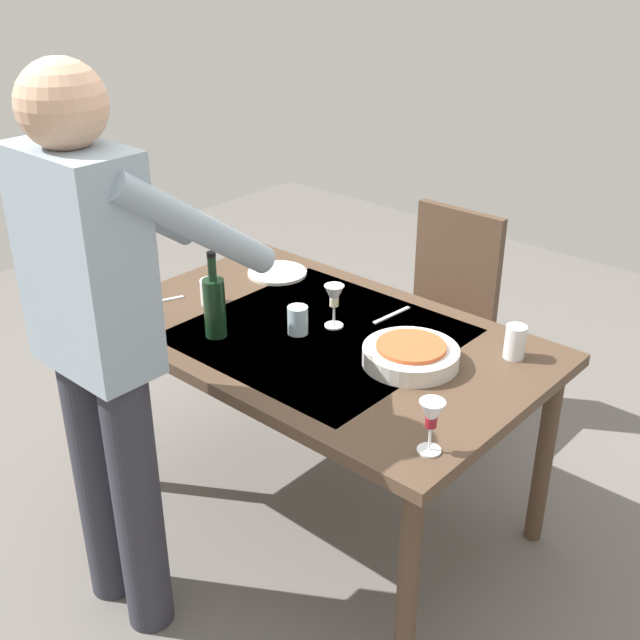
{
  "coord_description": "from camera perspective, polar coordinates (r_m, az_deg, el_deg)",
  "views": [
    {
      "loc": [
        -1.55,
        1.75,
        1.95
      ],
      "look_at": [
        0.0,
        0.0,
        0.79
      ],
      "focal_mm": 44.39,
      "sensor_mm": 36.0,
      "label": 1
    }
  ],
  "objects": [
    {
      "name": "wine_glass_left",
      "position": [
        2.63,
        1.09,
        1.55
      ],
      "size": [
        0.07,
        0.07,
        0.15
      ],
      "color": "white",
      "rests_on": "dining_table"
    },
    {
      "name": "wine_glass_right",
      "position": [
        2.03,
        8.04,
        -6.96
      ],
      "size": [
        0.07,
        0.07,
        0.15
      ],
      "color": "white",
      "rests_on": "dining_table"
    },
    {
      "name": "person_server",
      "position": [
        2.22,
        -15.51,
        -1.01
      ],
      "size": [
        0.42,
        0.61,
        1.69
      ],
      "color": "#2D2D38",
      "rests_on": "ground_plane"
    },
    {
      "name": "chair_near",
      "position": [
        3.37,
        8.77,
        1.18
      ],
      "size": [
        0.4,
        0.4,
        0.91
      ],
      "color": "#352114",
      "rests_on": "ground_plane"
    },
    {
      "name": "dinner_plate_near",
      "position": [
        3.09,
        -3.1,
        3.42
      ],
      "size": [
        0.23,
        0.23,
        0.01
      ],
      "primitive_type": "cylinder",
      "color": "silver",
      "rests_on": "dining_table"
    },
    {
      "name": "table_knife",
      "position": [
        2.91,
        -11.7,
        1.3
      ],
      "size": [
        0.09,
        0.19,
        0.0
      ],
      "primitive_type": "cube",
      "rotation": [
        0.0,
        0.0,
        -0.38
      ],
      "color": "silver",
      "rests_on": "dining_table"
    },
    {
      "name": "water_cup_far_left",
      "position": [
        2.54,
        13.89,
        -1.54
      ],
      "size": [
        0.07,
        0.07,
        0.11
      ],
      "primitive_type": "cylinder",
      "color": "silver",
      "rests_on": "dining_table"
    },
    {
      "name": "serving_bowl_pasta",
      "position": [
        2.45,
        6.56,
        -2.48
      ],
      "size": [
        0.3,
        0.3,
        0.07
      ],
      "color": "silver",
      "rests_on": "dining_table"
    },
    {
      "name": "water_cup_near_right",
      "position": [
        2.85,
        -7.84,
        2.02
      ],
      "size": [
        0.08,
        0.08,
        0.09
      ],
      "primitive_type": "cylinder",
      "color": "silver",
      "rests_on": "dining_table"
    },
    {
      "name": "dining_table",
      "position": [
        2.67,
        -0.0,
        -2.39
      ],
      "size": [
        1.48,
        0.92,
        0.74
      ],
      "color": "#4C3828",
      "rests_on": "ground_plane"
    },
    {
      "name": "water_cup_near_left",
      "position": [
        2.61,
        -1.61,
        -0.01
      ],
      "size": [
        0.07,
        0.07,
        0.1
      ],
      "primitive_type": "cylinder",
      "color": "silver",
      "rests_on": "dining_table"
    },
    {
      "name": "wine_bottle",
      "position": [
        2.59,
        -7.61,
        1.06
      ],
      "size": [
        0.07,
        0.07,
        0.3
      ],
      "color": "black",
      "rests_on": "dining_table"
    },
    {
      "name": "table_fork",
      "position": [
        2.76,
        5.19,
        0.36
      ],
      "size": [
        0.03,
        0.18,
        0.0
      ],
      "primitive_type": "cube",
      "rotation": [
        0.0,
        0.0,
        -0.08
      ],
      "color": "silver",
      "rests_on": "dining_table"
    },
    {
      "name": "ground_plane",
      "position": [
        3.04,
        -0.0,
        -13.39
      ],
      "size": [
        6.0,
        6.0,
        0.0
      ],
      "primitive_type": "plane",
      "color": "#66605B"
    }
  ]
}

